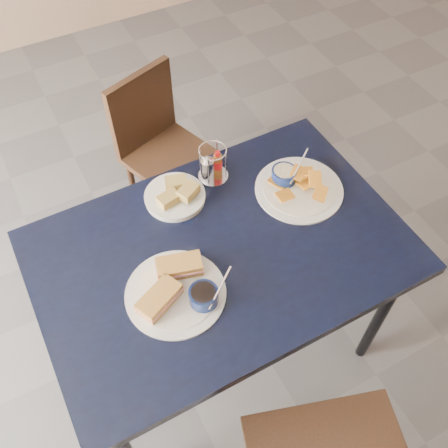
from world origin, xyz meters
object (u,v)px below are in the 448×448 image
plantain_plate (295,184)px  bread_basket (176,195)px  dining_table (222,260)px  condiment_caddy (212,166)px  sandwich_plate (178,289)px  chair_far (162,137)px

plantain_plate → bread_basket: bearing=159.6°
dining_table → plantain_plate: 0.38m
plantain_plate → condiment_caddy: (-0.24, 0.19, 0.04)m
plantain_plate → bread_basket: size_ratio=1.50×
dining_table → sandwich_plate: sandwich_plate is taller
sandwich_plate → plantain_plate: (0.55, 0.20, -0.01)m
sandwich_plate → plantain_plate: same height
dining_table → plantain_plate: plantain_plate is taller
chair_far → sandwich_plate: bearing=-108.9°
dining_table → bread_basket: (-0.04, 0.26, 0.09)m
chair_far → plantain_plate: (0.21, -0.78, 0.33)m
dining_table → chair_far: chair_far is taller
dining_table → sandwich_plate: (-0.19, -0.08, 0.09)m
dining_table → bread_basket: bearing=99.4°
bread_basket → chair_far: bearing=73.7°
bread_basket → condiment_caddy: condiment_caddy is taller
plantain_plate → dining_table: bearing=-162.2°
sandwich_plate → plantain_plate: size_ratio=1.02×
bread_basket → sandwich_plate: bearing=-113.5°
chair_far → bread_basket: bearing=-106.3°
chair_far → bread_basket: (-0.19, -0.63, 0.33)m
bread_basket → plantain_plate: bearing=-20.4°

